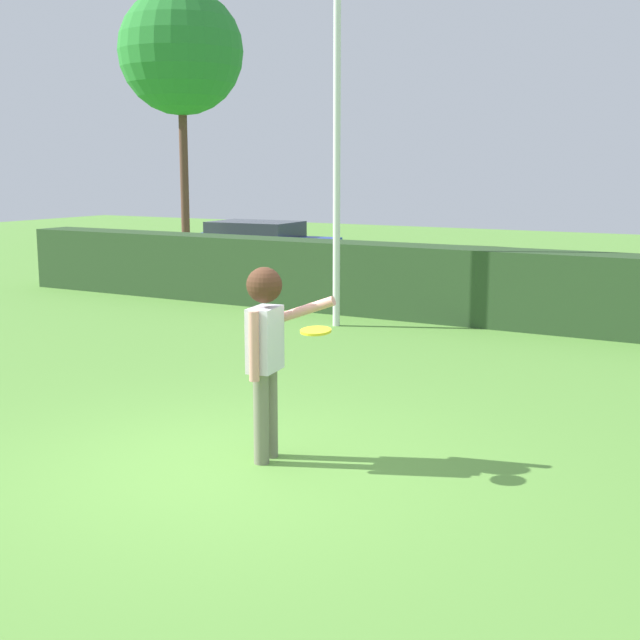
{
  "coord_description": "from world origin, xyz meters",
  "views": [
    {
      "loc": [
        4.29,
        -6.02,
        2.66
      ],
      "look_at": [
        0.11,
        1.34,
        1.15
      ],
      "focal_mm": 48.6,
      "sensor_mm": 36.0,
      "label": 1
    }
  ],
  "objects_px": {
    "person": "(266,340)",
    "frisbee": "(316,331)",
    "oak_tree": "(181,52)",
    "parked_car_blue": "(256,243)",
    "lamppost": "(337,124)"
  },
  "relations": [
    {
      "from": "frisbee",
      "to": "lamppost",
      "type": "bearing_deg",
      "value": 117.15
    },
    {
      "from": "lamppost",
      "to": "oak_tree",
      "type": "distance_m",
      "value": 15.42
    },
    {
      "from": "person",
      "to": "lamppost",
      "type": "bearing_deg",
      "value": 113.27
    },
    {
      "from": "parked_car_blue",
      "to": "oak_tree",
      "type": "height_order",
      "value": "oak_tree"
    },
    {
      "from": "person",
      "to": "frisbee",
      "type": "height_order",
      "value": "person"
    },
    {
      "from": "frisbee",
      "to": "parked_car_blue",
      "type": "xyz_separation_m",
      "value": [
        -8.99,
        12.47,
        -0.58
      ]
    },
    {
      "from": "person",
      "to": "parked_car_blue",
      "type": "bearing_deg",
      "value": 124.22
    },
    {
      "from": "frisbee",
      "to": "oak_tree",
      "type": "height_order",
      "value": "oak_tree"
    },
    {
      "from": "person",
      "to": "frisbee",
      "type": "bearing_deg",
      "value": -7.42
    },
    {
      "from": "frisbee",
      "to": "oak_tree",
      "type": "distance_m",
      "value": 22.52
    },
    {
      "from": "person",
      "to": "parked_car_blue",
      "type": "distance_m",
      "value": 15.0
    },
    {
      "from": "frisbee",
      "to": "lamppost",
      "type": "distance_m",
      "value": 7.43
    },
    {
      "from": "frisbee",
      "to": "lamppost",
      "type": "relative_size",
      "value": 0.04
    },
    {
      "from": "lamppost",
      "to": "parked_car_blue",
      "type": "distance_m",
      "value": 8.79
    },
    {
      "from": "oak_tree",
      "to": "frisbee",
      "type": "bearing_deg",
      "value": -48.74
    }
  ]
}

